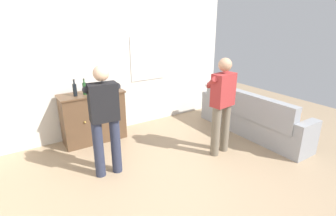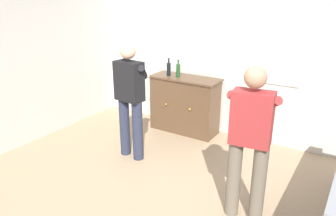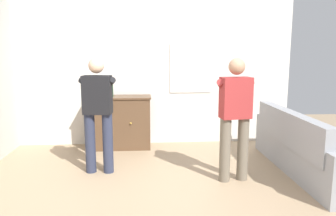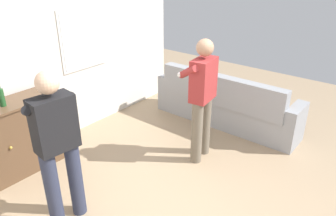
% 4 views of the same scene
% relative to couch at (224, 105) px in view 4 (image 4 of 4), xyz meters
% --- Properties ---
extents(ground, '(10.40, 10.40, 0.00)m').
position_rel_couch_xyz_m(ground, '(-2.05, -0.86, -0.35)').
color(ground, '#9E8466').
extents(wall_back_with_window, '(5.20, 0.15, 2.80)m').
position_rel_couch_xyz_m(wall_back_with_window, '(-2.03, 1.80, 1.05)').
color(wall_back_with_window, silver).
rests_on(wall_back_with_window, ground).
extents(couch, '(0.57, 2.47, 0.90)m').
position_rel_couch_xyz_m(couch, '(0.00, 0.00, 0.00)').
color(couch, gray).
rests_on(couch, ground).
extents(sideboard_cabinet, '(1.19, 0.49, 0.96)m').
position_rel_couch_xyz_m(sideboard_cabinet, '(-2.74, 1.44, 0.13)').
color(sideboard_cabinet, brown).
rests_on(sideboard_cabinet, ground).
extents(bottle_liquor_amber, '(0.07, 0.07, 0.29)m').
position_rel_couch_xyz_m(bottle_liquor_amber, '(-2.86, 1.40, 0.73)').
color(bottle_liquor_amber, '#1E4C23').
rests_on(bottle_liquor_amber, sideboard_cabinet).
extents(person_standing_left, '(0.55, 0.49, 1.68)m').
position_rel_couch_xyz_m(person_standing_left, '(-2.94, 0.21, 0.59)').
color(person_standing_left, '#282D42').
rests_on(person_standing_left, ground).
extents(person_standing_right, '(0.55, 0.50, 1.68)m').
position_rel_couch_xyz_m(person_standing_right, '(-1.05, -0.23, 0.59)').
color(person_standing_right, '#6B6051').
rests_on(person_standing_right, ground).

